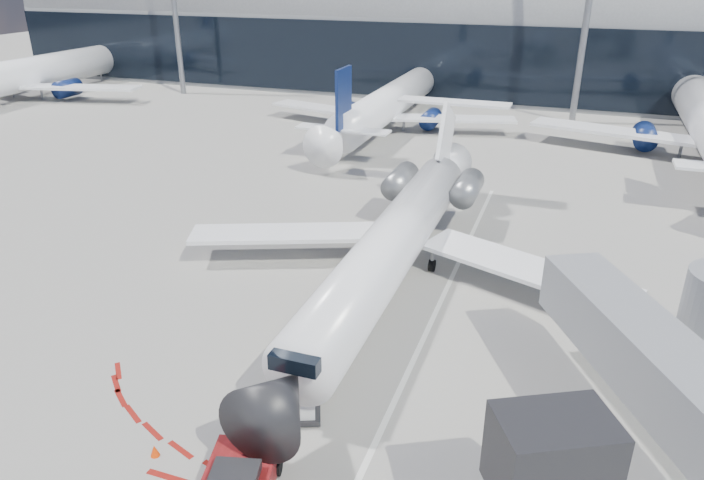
% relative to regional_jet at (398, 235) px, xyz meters
% --- Properties ---
extents(ground, '(260.00, 260.00, 0.00)m').
position_rel_regional_jet_xyz_m(ground, '(2.89, -5.51, -2.60)').
color(ground, slate).
rests_on(ground, ground).
extents(apron_centerline, '(0.25, 40.00, 0.01)m').
position_rel_regional_jet_xyz_m(apron_centerline, '(2.89, -3.51, -2.59)').
color(apron_centerline, silver).
rests_on(apron_centerline, ground).
extents(terminal_building, '(150.00, 24.15, 24.00)m').
position_rel_regional_jet_xyz_m(terminal_building, '(2.89, 59.46, 5.92)').
color(terminal_building, gray).
rests_on(terminal_building, ground).
extents(jet_bridge, '(10.03, 15.20, 4.90)m').
position_rel_regional_jet_xyz_m(jet_bridge, '(12.68, -8.52, 0.41)').
color(jet_bridge, gray).
rests_on(jet_bridge, ground).
extents(light_mast_centre, '(0.70, 0.70, 25.00)m').
position_rel_regional_jet_xyz_m(light_mast_centre, '(7.89, 42.49, 9.90)').
color(light_mast_centre, slate).
rests_on(light_mast_centre, ground).
extents(regional_jet, '(25.18, 31.05, 7.78)m').
position_rel_regional_jet_xyz_m(regional_jet, '(0.00, 0.00, 0.00)').
color(regional_jet, white).
rests_on(regional_jet, ground).
extents(uld_container, '(2.51, 2.35, 1.89)m').
position_rel_regional_jet_xyz_m(uld_container, '(-0.56, -12.55, -1.66)').
color(uld_container, black).
rests_on(uld_container, ground).
extents(safety_cone_left, '(0.33, 0.33, 0.46)m').
position_rel_regional_jet_xyz_m(safety_cone_left, '(-4.32, -16.29, -2.37)').
color(safety_cone_left, '#F13A05').
rests_on(safety_cone_left, ground).
extents(bg_airliner_0, '(36.62, 38.77, 11.85)m').
position_rel_regional_jet_xyz_m(bg_airliner_0, '(-59.07, 33.67, 3.33)').
color(bg_airliner_0, white).
rests_on(bg_airliner_0, ground).
extents(bg_airliner_1, '(31.37, 33.21, 10.15)m').
position_rel_regional_jet_xyz_m(bg_airliner_1, '(-10.63, 33.41, 2.48)').
color(bg_airliner_1, white).
rests_on(bg_airliner_1, ground).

